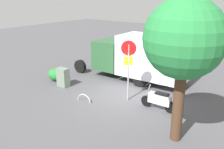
{
  "coord_description": "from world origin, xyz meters",
  "views": [
    {
      "loc": [
        -6.97,
        10.11,
        5.32
      ],
      "look_at": [
        0.5,
        0.2,
        1.21
      ],
      "focal_mm": 39.7,
      "sensor_mm": 36.0,
      "label": 1
    }
  ],
  "objects_px": {
    "motorcycle": "(159,100)",
    "stop_sign": "(129,61)",
    "utility_cabinet": "(63,77)",
    "street_tree": "(184,40)",
    "box_truck_near": "(140,56)",
    "bike_rack_hoop": "(84,102)"
  },
  "relations": [
    {
      "from": "street_tree",
      "to": "bike_rack_hoop",
      "type": "distance_m",
      "value": 6.4
    },
    {
      "from": "stop_sign",
      "to": "street_tree",
      "type": "xyz_separation_m",
      "value": [
        -3.46,
        1.93,
        1.73
      ]
    },
    {
      "from": "utility_cabinet",
      "to": "bike_rack_hoop",
      "type": "height_order",
      "value": "utility_cabinet"
    },
    {
      "from": "bike_rack_hoop",
      "to": "stop_sign",
      "type": "bearing_deg",
      "value": -136.91
    },
    {
      "from": "stop_sign",
      "to": "box_truck_near",
      "type": "bearing_deg",
      "value": -69.49
    },
    {
      "from": "utility_cabinet",
      "to": "street_tree",
      "type": "bearing_deg",
      "value": 170.58
    },
    {
      "from": "stop_sign",
      "to": "bike_rack_hoop",
      "type": "xyz_separation_m",
      "value": [
        1.66,
        1.55,
        -2.08
      ]
    },
    {
      "from": "stop_sign",
      "to": "utility_cabinet",
      "type": "relative_size",
      "value": 2.79
    },
    {
      "from": "utility_cabinet",
      "to": "box_truck_near",
      "type": "bearing_deg",
      "value": -129.68
    },
    {
      "from": "motorcycle",
      "to": "utility_cabinet",
      "type": "xyz_separation_m",
      "value": [
        5.97,
        0.6,
        0.04
      ]
    },
    {
      "from": "motorcycle",
      "to": "utility_cabinet",
      "type": "height_order",
      "value": "motorcycle"
    },
    {
      "from": "motorcycle",
      "to": "bike_rack_hoop",
      "type": "height_order",
      "value": "motorcycle"
    },
    {
      "from": "utility_cabinet",
      "to": "stop_sign",
      "type": "bearing_deg",
      "value": -170.83
    },
    {
      "from": "motorcycle",
      "to": "stop_sign",
      "type": "relative_size",
      "value": 0.58
    },
    {
      "from": "motorcycle",
      "to": "street_tree",
      "type": "relative_size",
      "value": 0.34
    },
    {
      "from": "stop_sign",
      "to": "utility_cabinet",
      "type": "xyz_separation_m",
      "value": [
        4.15,
        0.67,
        -1.52
      ]
    },
    {
      "from": "motorcycle",
      "to": "bike_rack_hoop",
      "type": "bearing_deg",
      "value": 22.16
    },
    {
      "from": "motorcycle",
      "to": "street_tree",
      "type": "xyz_separation_m",
      "value": [
        -1.64,
        1.87,
        3.29
      ]
    },
    {
      "from": "box_truck_near",
      "to": "stop_sign",
      "type": "distance_m",
      "value": 3.22
    },
    {
      "from": "street_tree",
      "to": "stop_sign",
      "type": "bearing_deg",
      "value": -29.18
    },
    {
      "from": "box_truck_near",
      "to": "utility_cabinet",
      "type": "xyz_separation_m",
      "value": [
        3.03,
        3.65,
        -1.04
      ]
    },
    {
      "from": "box_truck_near",
      "to": "street_tree",
      "type": "height_order",
      "value": "street_tree"
    }
  ]
}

